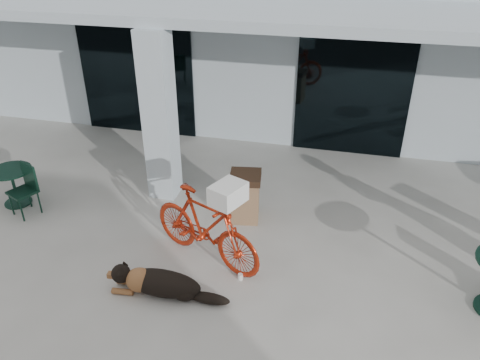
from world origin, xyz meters
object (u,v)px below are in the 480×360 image
(dog, at_px, (162,282))
(cafe_chair_near, at_px, (22,191))
(bicycle, at_px, (205,227))
(trash_receptacle, at_px, (245,197))
(cafe_table_near, at_px, (14,187))

(dog, height_order, cafe_chair_near, cafe_chair_near)
(bicycle, bearing_deg, cafe_chair_near, 106.45)
(trash_receptacle, bearing_deg, cafe_chair_near, -168.28)
(bicycle, bearing_deg, trash_receptacle, 9.40)
(bicycle, xyz_separation_m, cafe_table_near, (-3.93, 0.73, -0.26))
(bicycle, distance_m, cafe_chair_near, 3.56)
(cafe_chair_near, bearing_deg, dog, 1.17)
(cafe_table_near, bearing_deg, dog, -24.50)
(bicycle, distance_m, trash_receptacle, 1.31)
(cafe_table_near, bearing_deg, trash_receptacle, 7.06)
(dog, relative_size, trash_receptacle, 1.47)
(cafe_table_near, relative_size, cafe_chair_near, 0.80)
(dog, height_order, cafe_table_near, cafe_table_near)
(cafe_table_near, xyz_separation_m, trash_receptacle, (4.25, 0.53, 0.09))
(dog, relative_size, cafe_chair_near, 1.40)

